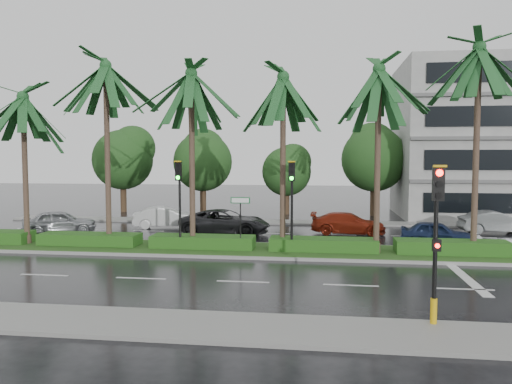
# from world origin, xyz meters

# --- Properties ---
(ground) EXTENTS (120.00, 120.00, 0.00)m
(ground) POSITION_xyz_m (0.00, 0.00, 0.00)
(ground) COLOR black
(ground) RESTS_ON ground
(near_sidewalk) EXTENTS (40.00, 2.40, 0.12)m
(near_sidewalk) POSITION_xyz_m (0.00, -10.20, 0.06)
(near_sidewalk) COLOR gray
(near_sidewalk) RESTS_ON ground
(far_sidewalk) EXTENTS (40.00, 2.00, 0.12)m
(far_sidewalk) POSITION_xyz_m (0.00, 12.00, 0.06)
(far_sidewalk) COLOR gray
(far_sidewalk) RESTS_ON ground
(median) EXTENTS (36.00, 4.00, 0.15)m
(median) POSITION_xyz_m (0.00, 1.00, 0.08)
(median) COLOR gray
(median) RESTS_ON ground
(hedge) EXTENTS (35.20, 1.40, 0.60)m
(hedge) POSITION_xyz_m (0.00, 1.00, 0.45)
(hedge) COLOR #134314
(hedge) RESTS_ON median
(lane_markings) EXTENTS (34.00, 13.06, 0.01)m
(lane_markings) POSITION_xyz_m (3.04, -0.43, 0.01)
(lane_markings) COLOR silver
(lane_markings) RESTS_ON ground
(palm_row) EXTENTS (26.30, 4.20, 10.38)m
(palm_row) POSITION_xyz_m (-1.24, 1.02, 8.17)
(palm_row) COLOR #402F25
(palm_row) RESTS_ON median
(signal_near) EXTENTS (0.34, 0.45, 4.36)m
(signal_near) POSITION_xyz_m (6.00, -9.39, 2.50)
(signal_near) COLOR black
(signal_near) RESTS_ON near_sidewalk
(signal_median_left) EXTENTS (0.34, 0.42, 4.36)m
(signal_median_left) POSITION_xyz_m (-4.00, 0.30, 3.00)
(signal_median_left) COLOR black
(signal_median_left) RESTS_ON median
(signal_median_right) EXTENTS (0.34, 0.42, 4.36)m
(signal_median_right) POSITION_xyz_m (1.50, 0.30, 3.00)
(signal_median_right) COLOR black
(signal_median_right) RESTS_ON median
(street_sign) EXTENTS (0.95, 0.09, 2.60)m
(street_sign) POSITION_xyz_m (-1.00, 0.48, 2.12)
(street_sign) COLOR black
(street_sign) RESTS_ON median
(bg_trees) EXTENTS (33.29, 5.48, 7.91)m
(bg_trees) POSITION_xyz_m (0.92, 17.59, 4.71)
(bg_trees) COLOR #3A261A
(bg_trees) RESTS_ON ground
(building) EXTENTS (16.00, 10.00, 12.00)m
(building) POSITION_xyz_m (17.00, 18.00, 6.00)
(building) COLOR gray
(building) RESTS_ON ground
(car_silver) EXTENTS (3.34, 4.59, 1.45)m
(car_silver) POSITION_xyz_m (-13.05, 5.30, 0.73)
(car_silver) COLOR #95989C
(car_silver) RESTS_ON ground
(car_white) EXTENTS (2.57, 4.45, 1.39)m
(car_white) POSITION_xyz_m (-7.39, 8.54, 0.69)
(car_white) COLOR #B5B5B5
(car_white) RESTS_ON ground
(car_darkgrey) EXTENTS (2.87, 5.59, 1.51)m
(car_darkgrey) POSITION_xyz_m (-2.89, 6.31, 0.76)
(car_darkgrey) COLOR black
(car_darkgrey) RESTS_ON ground
(car_red) EXTENTS (2.02, 4.58, 1.31)m
(car_red) POSITION_xyz_m (4.50, 7.46, 0.65)
(car_red) COLOR maroon
(car_red) RESTS_ON ground
(car_blue) EXTENTS (2.17, 3.97, 1.28)m
(car_blue) POSITION_xyz_m (9.00, 4.13, 0.64)
(car_blue) COLOR #18264A
(car_blue) RESTS_ON ground
(car_grey) EXTENTS (1.67, 4.26, 1.38)m
(car_grey) POSITION_xyz_m (13.50, 8.88, 0.69)
(car_grey) COLOR #4C4F50
(car_grey) RESTS_ON ground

